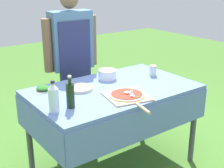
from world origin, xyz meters
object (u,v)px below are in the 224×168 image
person_cook (71,55)px  water_bottle (54,97)px  oil_bottle (70,95)px  mixing_tub (107,74)px  sauce_jar (153,71)px  pizza_on_peel (127,96)px  plate_stack (80,88)px  herb_container (43,88)px  prep_table (113,98)px

person_cook → water_bottle: (-0.66, -0.92, -0.04)m
oil_bottle → mixing_tub: (0.63, 0.40, -0.06)m
water_bottle → sauce_jar: size_ratio=2.37×
pizza_on_peel → oil_bottle: oil_bottle is taller
oil_bottle → sauce_jar: oil_bottle is taller
pizza_on_peel → oil_bottle: 0.50m
water_bottle → sauce_jar: (1.21, 0.22, -0.07)m
oil_bottle → plate_stack: size_ratio=1.14×
pizza_on_peel → herb_container: same height
oil_bottle → sauce_jar: (1.07, 0.22, -0.06)m
person_cook → water_bottle: bearing=57.2°
person_cook → oil_bottle: size_ratio=6.37×
water_bottle → mixing_tub: water_bottle is taller
person_cook → herb_container: bearing=43.1°
person_cook → oil_bottle: bearing=63.4°
prep_table → herb_container: size_ratio=9.12×
prep_table → water_bottle: (-0.67, -0.16, 0.21)m
pizza_on_peel → herb_container: bearing=144.0°
herb_container → oil_bottle: bearing=-87.8°
pizza_on_peel → herb_container: size_ratio=3.46×
water_bottle → pizza_on_peel: bearing=-8.6°
prep_table → water_bottle: size_ratio=6.08×
prep_table → pizza_on_peel: 0.28m
herb_container → mixing_tub: size_ratio=0.93×
person_cook → oil_bottle: 1.06m
herb_container → person_cook: bearing=40.0°
oil_bottle → water_bottle: oil_bottle is taller
prep_table → plate_stack: bearing=153.0°
herb_container → mixing_tub: 0.65m
person_cook → mixing_tub: (0.11, -0.51, -0.11)m
pizza_on_peel → person_cook: bearing=99.9°
water_bottle → plate_stack: (0.40, 0.30, -0.10)m
prep_table → person_cook: bearing=90.3°
oil_bottle → sauce_jar: size_ratio=2.47×
prep_table → pizza_on_peel: pizza_on_peel is taller
herb_container → sauce_jar: 1.11m
prep_table → herb_container: 0.63m
person_cook → mixing_tub: bearing=105.3°
person_cook → water_bottle: size_ratio=6.65×
prep_table → herb_container: herb_container is taller
water_bottle → herb_container: bearing=75.1°
prep_table → sauce_jar: bearing=6.3°
person_cook → sauce_jar: size_ratio=15.77×
mixing_tub → herb_container: bearing=174.7°
pizza_on_peel → oil_bottle: bearing=-179.1°
pizza_on_peel → plate_stack: 0.45m
prep_table → sauce_jar: size_ratio=14.41×
plate_stack → water_bottle: bearing=-143.6°
person_cook → oil_bottle: person_cook is taller
oil_bottle → plate_stack: 0.40m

